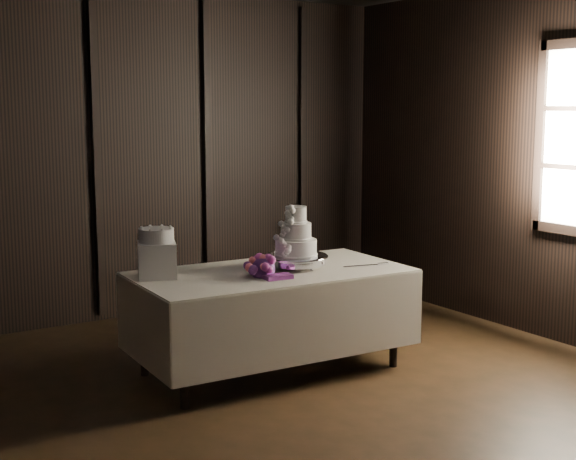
{
  "coord_description": "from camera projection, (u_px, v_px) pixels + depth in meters",
  "views": [
    {
      "loc": [
        -2.39,
        -3.48,
        1.95
      ],
      "look_at": [
        0.73,
        1.43,
        1.05
      ],
      "focal_mm": 50.0,
      "sensor_mm": 36.0,
      "label": 1
    }
  ],
  "objects": [
    {
      "name": "cake_knife",
      "position": [
        361.0,
        266.0,
        6.01
      ],
      "size": [
        0.37,
        0.11,
        0.01
      ],
      "primitive_type": "cube",
      "rotation": [
        0.0,
        0.0,
        -0.23
      ],
      "color": "silver",
      "rests_on": "display_table"
    },
    {
      "name": "box_pedestal",
      "position": [
        157.0,
        260.0,
        5.62
      ],
      "size": [
        0.34,
        0.34,
        0.25
      ],
      "primitive_type": "cube",
      "rotation": [
        0.0,
        0.0,
        -0.36
      ],
      "color": "white",
      "rests_on": "display_table"
    },
    {
      "name": "cake_stand",
      "position": [
        296.0,
        262.0,
        5.97
      ],
      "size": [
        0.5,
        0.5,
        0.09
      ],
      "primitive_type": "cylinder",
      "rotation": [
        0.0,
        0.0,
        -0.04
      ],
      "color": "silver",
      "rests_on": "display_table"
    },
    {
      "name": "small_cake",
      "position": [
        156.0,
        235.0,
        5.59
      ],
      "size": [
        0.28,
        0.28,
        0.1
      ],
      "primitive_type": "cylinder",
      "rotation": [
        0.0,
        0.0,
        -0.14
      ],
      "color": "white",
      "rests_on": "box_pedestal"
    },
    {
      "name": "display_table",
      "position": [
        271.0,
        316.0,
        5.91
      ],
      "size": [
        2.03,
        1.12,
        0.76
      ],
      "rotation": [
        0.0,
        0.0,
        -0.04
      ],
      "color": "beige",
      "rests_on": "ground"
    },
    {
      "name": "bouquet",
      "position": [
        263.0,
        267.0,
        5.65
      ],
      "size": [
        0.34,
        0.43,
        0.2
      ],
      "primitive_type": null,
      "rotation": [
        0.0,
        0.0,
        -0.08
      ],
      "color": "#CE535F",
      "rests_on": "display_table"
    },
    {
      "name": "wedding_cake",
      "position": [
        294.0,
        237.0,
        5.91
      ],
      "size": [
        0.35,
        0.31,
        0.37
      ],
      "rotation": [
        0.0,
        0.0,
        0.29
      ],
      "color": "white",
      "rests_on": "cake_stand"
    },
    {
      "name": "room",
      "position": [
        316.0,
        192.0,
        4.24
      ],
      "size": [
        6.08,
        7.08,
        3.08
      ],
      "color": "black",
      "rests_on": "ground"
    }
  ]
}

